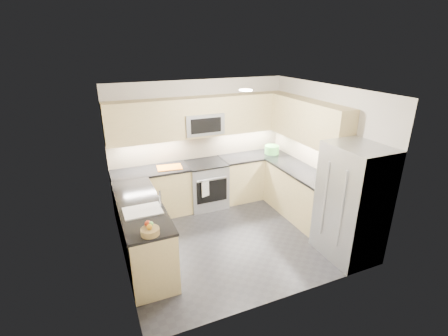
# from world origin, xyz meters

# --- Properties ---
(floor) EXTENTS (3.60, 3.20, 0.00)m
(floor) POSITION_xyz_m (0.00, 0.00, 0.00)
(floor) COLOR #27262C
(floor) RESTS_ON ground
(ceiling) EXTENTS (3.60, 3.20, 0.02)m
(ceiling) POSITION_xyz_m (0.00, 0.00, 2.50)
(ceiling) COLOR beige
(ceiling) RESTS_ON wall_back
(wall_back) EXTENTS (3.60, 0.02, 2.50)m
(wall_back) POSITION_xyz_m (0.00, 1.60, 1.25)
(wall_back) COLOR #BEB4A6
(wall_back) RESTS_ON floor
(wall_front) EXTENTS (3.60, 0.02, 2.50)m
(wall_front) POSITION_xyz_m (0.00, -1.60, 1.25)
(wall_front) COLOR #BEB4A6
(wall_front) RESTS_ON floor
(wall_left) EXTENTS (0.02, 3.20, 2.50)m
(wall_left) POSITION_xyz_m (-1.80, 0.00, 1.25)
(wall_left) COLOR #BEB4A6
(wall_left) RESTS_ON floor
(wall_right) EXTENTS (0.02, 3.20, 2.50)m
(wall_right) POSITION_xyz_m (1.80, 0.00, 1.25)
(wall_right) COLOR #BEB4A6
(wall_right) RESTS_ON floor
(base_cab_back_left) EXTENTS (1.42, 0.60, 0.90)m
(base_cab_back_left) POSITION_xyz_m (-1.09, 1.30, 0.45)
(base_cab_back_left) COLOR #D1BD7E
(base_cab_back_left) RESTS_ON floor
(base_cab_back_right) EXTENTS (1.42, 0.60, 0.90)m
(base_cab_back_right) POSITION_xyz_m (1.09, 1.30, 0.45)
(base_cab_back_right) COLOR #D1BD7E
(base_cab_back_right) RESTS_ON floor
(base_cab_right) EXTENTS (0.60, 1.70, 0.90)m
(base_cab_right) POSITION_xyz_m (1.50, 0.15, 0.45)
(base_cab_right) COLOR #D1BD7E
(base_cab_right) RESTS_ON floor
(base_cab_peninsula) EXTENTS (0.60, 2.00, 0.90)m
(base_cab_peninsula) POSITION_xyz_m (-1.50, 0.00, 0.45)
(base_cab_peninsula) COLOR #D1BD7E
(base_cab_peninsula) RESTS_ON floor
(countertop_back_left) EXTENTS (1.42, 0.63, 0.04)m
(countertop_back_left) POSITION_xyz_m (-1.09, 1.30, 0.92)
(countertop_back_left) COLOR black
(countertop_back_left) RESTS_ON base_cab_back_left
(countertop_back_right) EXTENTS (1.42, 0.63, 0.04)m
(countertop_back_right) POSITION_xyz_m (1.09, 1.30, 0.92)
(countertop_back_right) COLOR black
(countertop_back_right) RESTS_ON base_cab_back_right
(countertop_right) EXTENTS (0.63, 1.70, 0.04)m
(countertop_right) POSITION_xyz_m (1.50, 0.15, 0.92)
(countertop_right) COLOR black
(countertop_right) RESTS_ON base_cab_right
(countertop_peninsula) EXTENTS (0.63, 2.00, 0.04)m
(countertop_peninsula) POSITION_xyz_m (-1.50, 0.00, 0.92)
(countertop_peninsula) COLOR black
(countertop_peninsula) RESTS_ON base_cab_peninsula
(upper_cab_back) EXTENTS (3.60, 0.35, 0.75)m
(upper_cab_back) POSITION_xyz_m (0.00, 1.43, 1.83)
(upper_cab_back) COLOR #D1BD7E
(upper_cab_back) RESTS_ON wall_back
(upper_cab_right) EXTENTS (0.35, 1.95, 0.75)m
(upper_cab_right) POSITION_xyz_m (1.62, 0.28, 1.83)
(upper_cab_right) COLOR #D1BD7E
(upper_cab_right) RESTS_ON wall_right
(backsplash_back) EXTENTS (3.60, 0.01, 0.51)m
(backsplash_back) POSITION_xyz_m (0.00, 1.60, 1.20)
(backsplash_back) COLOR #C4AE8D
(backsplash_back) RESTS_ON wall_back
(backsplash_right) EXTENTS (0.01, 2.30, 0.51)m
(backsplash_right) POSITION_xyz_m (1.80, 0.45, 1.20)
(backsplash_right) COLOR #C4AE8D
(backsplash_right) RESTS_ON wall_right
(gas_range) EXTENTS (0.76, 0.65, 0.91)m
(gas_range) POSITION_xyz_m (0.00, 1.28, 0.46)
(gas_range) COLOR #A8ABB0
(gas_range) RESTS_ON floor
(range_cooktop) EXTENTS (0.76, 0.65, 0.03)m
(range_cooktop) POSITION_xyz_m (0.00, 1.28, 0.92)
(range_cooktop) COLOR black
(range_cooktop) RESTS_ON gas_range
(oven_door_glass) EXTENTS (0.62, 0.02, 0.45)m
(oven_door_glass) POSITION_xyz_m (0.00, 0.95, 0.45)
(oven_door_glass) COLOR black
(oven_door_glass) RESTS_ON gas_range
(oven_handle) EXTENTS (0.60, 0.02, 0.02)m
(oven_handle) POSITION_xyz_m (0.00, 0.93, 0.72)
(oven_handle) COLOR #B2B5BA
(oven_handle) RESTS_ON gas_range
(microwave) EXTENTS (0.76, 0.40, 0.40)m
(microwave) POSITION_xyz_m (0.00, 1.40, 1.70)
(microwave) COLOR gray
(microwave) RESTS_ON upper_cab_back
(microwave_door) EXTENTS (0.60, 0.01, 0.28)m
(microwave_door) POSITION_xyz_m (0.00, 1.20, 1.70)
(microwave_door) COLOR black
(microwave_door) RESTS_ON microwave
(refrigerator) EXTENTS (0.70, 0.90, 1.80)m
(refrigerator) POSITION_xyz_m (1.45, -1.15, 0.90)
(refrigerator) COLOR #9B9EA2
(refrigerator) RESTS_ON floor
(fridge_handle_left) EXTENTS (0.02, 0.02, 1.20)m
(fridge_handle_left) POSITION_xyz_m (1.08, -1.33, 0.95)
(fridge_handle_left) COLOR #B2B5BA
(fridge_handle_left) RESTS_ON refrigerator
(fridge_handle_right) EXTENTS (0.02, 0.02, 1.20)m
(fridge_handle_right) POSITION_xyz_m (1.08, -0.97, 0.95)
(fridge_handle_right) COLOR #B2B5BA
(fridge_handle_right) RESTS_ON refrigerator
(sink_basin) EXTENTS (0.52, 0.38, 0.16)m
(sink_basin) POSITION_xyz_m (-1.50, -0.25, 0.88)
(sink_basin) COLOR white
(sink_basin) RESTS_ON base_cab_peninsula
(faucet) EXTENTS (0.03, 0.03, 0.28)m
(faucet) POSITION_xyz_m (-1.24, -0.25, 1.08)
(faucet) COLOR silver
(faucet) RESTS_ON countertop_peninsula
(utensil_bowl) EXTENTS (0.36, 0.36, 0.17)m
(utensil_bowl) POSITION_xyz_m (1.49, 1.23, 1.03)
(utensil_bowl) COLOR #4CA647
(utensil_bowl) RESTS_ON countertop_back_right
(cutting_board) EXTENTS (0.49, 0.37, 0.01)m
(cutting_board) POSITION_xyz_m (-0.73, 1.26, 0.95)
(cutting_board) COLOR orange
(cutting_board) RESTS_ON countertop_back_left
(fruit_basket) EXTENTS (0.27, 0.27, 0.08)m
(fruit_basket) POSITION_xyz_m (-1.52, -0.88, 0.98)
(fruit_basket) COLOR olive
(fruit_basket) RESTS_ON countertop_peninsula
(fruit_apple) EXTENTS (0.08, 0.08, 0.08)m
(fruit_apple) POSITION_xyz_m (-1.53, -0.80, 1.05)
(fruit_apple) COLOR #BA3315
(fruit_apple) RESTS_ON fruit_basket
(fruit_pear) EXTENTS (0.06, 0.06, 0.06)m
(fruit_pear) POSITION_xyz_m (-1.49, -0.82, 1.05)
(fruit_pear) COLOR #6EBE51
(fruit_pear) RESTS_ON fruit_basket
(dish_towel_check) EXTENTS (0.16, 0.07, 0.32)m
(dish_towel_check) POSITION_xyz_m (-0.15, 0.91, 0.55)
(dish_towel_check) COLOR silver
(dish_towel_check) RESTS_ON oven_handle
(fruit_orange) EXTENTS (0.07, 0.07, 0.07)m
(fruit_orange) POSITION_xyz_m (-1.52, -0.89, 1.05)
(fruit_orange) COLOR orange
(fruit_orange) RESTS_ON fruit_basket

